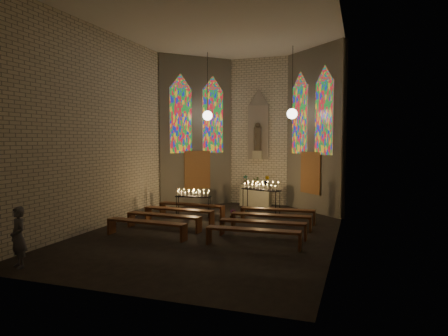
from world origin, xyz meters
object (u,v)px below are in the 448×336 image
(visitor, at_px, (18,237))
(aisle_flower_pot, at_px, (233,215))
(altar, at_px, (256,195))
(votive_stand_right, at_px, (261,187))
(votive_stand_left, at_px, (193,195))

(visitor, bearing_deg, aisle_flower_pot, 89.73)
(altar, bearing_deg, aisle_flower_pot, -89.79)
(votive_stand_right, bearing_deg, altar, 131.37)
(altar, bearing_deg, votive_stand_right, -69.07)
(altar, height_order, votive_stand_left, votive_stand_left)
(altar, relative_size, aisle_flower_pot, 3.45)
(aisle_flower_pot, distance_m, votive_stand_left, 1.86)
(votive_stand_left, bearing_deg, altar, 57.22)
(aisle_flower_pot, xyz_separation_m, votive_stand_right, (0.70, 1.72, 0.91))
(aisle_flower_pot, height_order, votive_stand_right, votive_stand_right)
(votive_stand_left, xyz_separation_m, votive_stand_right, (2.43, 1.58, 0.21))
(aisle_flower_pot, height_order, votive_stand_left, votive_stand_left)
(votive_stand_left, relative_size, visitor, 0.98)
(votive_stand_right, distance_m, visitor, 9.72)
(altar, height_order, votive_stand_right, votive_stand_right)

